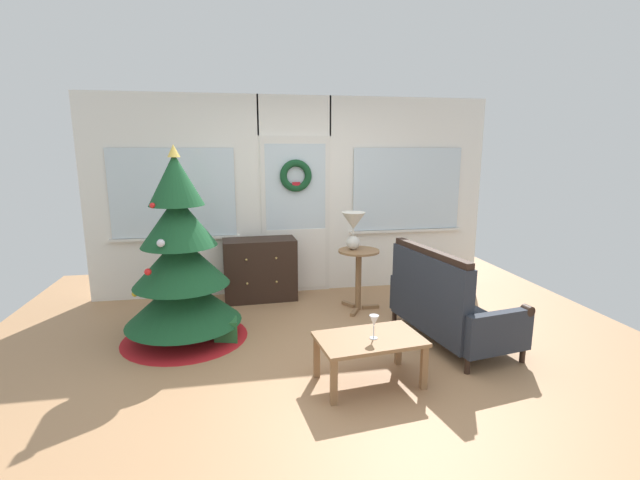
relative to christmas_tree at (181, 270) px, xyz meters
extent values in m
plane|color=#AD7F56|center=(1.31, -0.72, -0.71)|extent=(6.76, 6.76, 0.00)
cube|color=white|center=(-0.21, 1.37, 0.56)|extent=(2.15, 0.08, 2.55)
cube|color=white|center=(2.84, 1.37, 0.56)|extent=(2.15, 0.08, 2.55)
cube|color=white|center=(1.31, 1.37, 1.59)|extent=(0.94, 0.08, 0.50)
cube|color=silver|center=(1.31, 1.33, 0.31)|extent=(0.90, 0.05, 2.05)
cube|color=white|center=(1.31, 1.31, -0.26)|extent=(0.78, 0.02, 0.80)
cube|color=silver|center=(1.31, 1.31, 0.69)|extent=(0.78, 0.01, 1.10)
cube|color=silver|center=(-0.21, 1.32, 0.64)|extent=(1.50, 0.01, 1.10)
cube|color=silver|center=(2.84, 1.32, 0.64)|extent=(1.50, 0.01, 1.10)
cube|color=silver|center=(-0.21, 1.30, 0.07)|extent=(1.59, 0.06, 0.03)
cube|color=silver|center=(2.84, 1.30, 0.07)|extent=(1.59, 0.06, 0.03)
torus|color=#164424|center=(1.31, 1.27, 0.84)|extent=(0.41, 0.09, 0.41)
cube|color=red|center=(1.31, 1.26, 0.71)|extent=(0.10, 0.02, 0.10)
cylinder|color=#4C331E|center=(0.00, 0.00, -0.60)|extent=(0.10, 0.10, 0.23)
cone|color=red|center=(0.00, 0.00, -0.66)|extent=(1.25, 1.25, 0.10)
cone|color=#194C28|center=(0.00, 0.00, -0.30)|extent=(1.14, 1.14, 0.49)
cone|color=#194C28|center=(0.00, 0.00, 0.10)|extent=(0.93, 0.93, 0.49)
cone|color=#194C28|center=(0.00, 0.00, 0.49)|extent=(0.73, 0.73, 0.49)
cone|color=#194C28|center=(0.00, 0.00, 0.89)|extent=(0.52, 0.52, 0.49)
cone|color=#E0BC4C|center=(0.00, 0.00, 1.16)|extent=(0.12, 0.12, 0.12)
sphere|color=red|center=(-0.19, -0.17, 0.67)|extent=(0.05, 0.05, 0.05)
sphere|color=gold|center=(-0.44, -0.03, -0.21)|extent=(0.06, 0.06, 0.06)
sphere|color=silver|center=(-0.12, -0.32, 0.34)|extent=(0.07, 0.07, 0.07)
sphere|color=#264CB2|center=(-0.13, 0.39, -0.14)|extent=(0.07, 0.07, 0.07)
sphere|color=red|center=(-0.25, -0.30, 0.08)|extent=(0.06, 0.06, 0.06)
cube|color=black|center=(0.82, 1.07, -0.32)|extent=(0.92, 0.46, 0.78)
sphere|color=tan|center=(0.65, 0.84, -0.13)|extent=(0.03, 0.03, 0.03)
sphere|color=tan|center=(1.01, 0.86, -0.13)|extent=(0.03, 0.03, 0.03)
sphere|color=tan|center=(0.65, 0.84, -0.43)|extent=(0.03, 0.03, 0.03)
sphere|color=tan|center=(1.01, 0.86, -0.43)|extent=(0.03, 0.03, 0.03)
cylinder|color=black|center=(3.05, -1.09, -0.64)|extent=(0.05, 0.05, 0.14)
cylinder|color=black|center=(2.84, 0.14, -0.64)|extent=(0.05, 0.05, 0.14)
cylinder|color=black|center=(2.46, -1.19, -0.64)|extent=(0.05, 0.05, 0.14)
cylinder|color=black|center=(2.24, 0.04, -0.64)|extent=(0.05, 0.05, 0.14)
cube|color=#282D38|center=(2.65, -0.53, -0.50)|extent=(0.91, 1.30, 0.14)
cube|color=#282D38|center=(2.35, -0.58, -0.12)|extent=(0.32, 1.19, 0.62)
cube|color=black|center=(2.35, -0.58, 0.22)|extent=(0.28, 1.16, 0.06)
cube|color=#282D38|center=(2.75, -1.16, -0.38)|extent=(0.67, 0.20, 0.38)
cylinder|color=black|center=(3.04, -1.11, -0.21)|extent=(0.10, 0.10, 0.09)
cube|color=#282D38|center=(2.54, 0.10, -0.38)|extent=(0.67, 0.20, 0.38)
cylinder|color=black|center=(2.82, 0.15, -0.21)|extent=(0.10, 0.10, 0.09)
cylinder|color=#8E6642|center=(1.94, 0.48, 0.00)|extent=(0.48, 0.48, 0.02)
cylinder|color=#8E6642|center=(1.94, 0.48, -0.36)|extent=(0.07, 0.07, 0.70)
cube|color=#8E6642|center=(2.10, 0.48, -0.69)|extent=(0.20, 0.05, 0.04)
cube|color=#8E6642|center=(1.86, 0.62, -0.69)|extent=(0.14, 0.20, 0.04)
cube|color=#8E6642|center=(1.86, 0.34, -0.69)|extent=(0.14, 0.20, 0.04)
sphere|color=silver|center=(1.88, 0.52, 0.10)|extent=(0.16, 0.16, 0.16)
cylinder|color=silver|center=(1.88, 0.52, 0.23)|extent=(0.02, 0.02, 0.06)
cone|color=silver|center=(1.88, 0.52, 0.36)|extent=(0.28, 0.28, 0.20)
cube|color=#8E6642|center=(1.58, -1.19, -0.33)|extent=(0.90, 0.62, 0.03)
cube|color=#8E6642|center=(1.23, -1.45, -0.53)|extent=(0.05, 0.05, 0.36)
cube|color=#8E6642|center=(1.99, -1.36, -0.53)|extent=(0.05, 0.05, 0.36)
cube|color=#8E6642|center=(1.18, -1.01, -0.53)|extent=(0.05, 0.05, 0.36)
cube|color=#8E6642|center=(1.93, -0.92, -0.53)|extent=(0.05, 0.05, 0.36)
cylinder|color=silver|center=(1.61, -1.21, -0.32)|extent=(0.06, 0.06, 0.01)
cylinder|color=silver|center=(1.61, -1.21, -0.26)|extent=(0.01, 0.01, 0.10)
cone|color=silver|center=(1.61, -1.21, -0.17)|extent=(0.08, 0.08, 0.09)
cube|color=#266633|center=(0.41, -0.15, -0.60)|extent=(0.22, 0.20, 0.22)
camera|label=1|loc=(0.59, -4.41, 1.17)|focal=24.97mm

